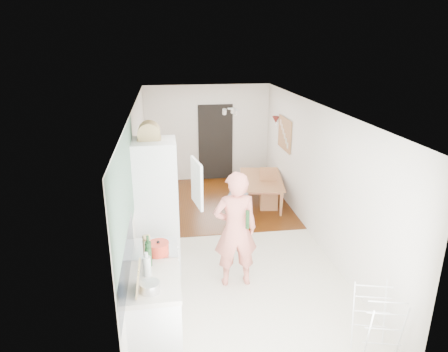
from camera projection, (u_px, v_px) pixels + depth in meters
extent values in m
cube|color=beige|center=(229.00, 239.00, 7.51)|extent=(3.20, 7.00, 0.01)
cube|color=#552506|center=(216.00, 202.00, 9.24)|extent=(3.20, 3.30, 0.01)
cube|color=slate|center=(126.00, 189.00, 4.82)|extent=(0.02, 3.00, 1.30)
cube|color=black|center=(127.00, 264.00, 4.53)|extent=(0.02, 1.90, 0.50)
cube|color=black|center=(216.00, 143.00, 10.47)|extent=(0.90, 0.04, 2.00)
cube|color=white|center=(156.00, 314.00, 4.80)|extent=(0.60, 0.90, 0.86)
cube|color=beige|center=(154.00, 281.00, 4.65)|extent=(0.62, 0.92, 0.06)
cube|color=white|center=(157.00, 279.00, 5.50)|extent=(0.60, 0.60, 0.88)
cube|color=silver|center=(155.00, 249.00, 5.35)|extent=(0.60, 0.60, 0.04)
cube|color=white|center=(157.00, 207.00, 6.25)|extent=(0.66, 0.66, 2.15)
cube|color=white|center=(197.00, 183.00, 5.90)|extent=(0.14, 0.56, 0.70)
cube|color=white|center=(176.00, 178.00, 6.14)|extent=(0.02, 0.52, 0.66)
cube|color=#AE7F51|center=(285.00, 134.00, 9.00)|extent=(0.03, 0.90, 0.70)
cube|color=#A05839|center=(284.00, 134.00, 9.00)|extent=(0.00, 0.94, 0.74)
cone|color=maroon|center=(276.00, 120.00, 9.54)|extent=(0.18, 0.18, 0.16)
imported|color=#DD7968|center=(235.00, 220.00, 5.83)|extent=(0.78, 0.51, 2.13)
imported|color=#A05839|center=(262.00, 193.00, 9.12)|extent=(1.02, 1.53, 0.50)
cube|color=gray|center=(238.00, 198.00, 8.17)|extent=(0.49, 0.49, 0.17)
cylinder|color=red|center=(158.00, 248.00, 5.16)|extent=(0.32, 0.32, 0.16)
cylinder|color=silver|center=(150.00, 287.00, 4.40)|extent=(0.23, 0.23, 0.11)
cylinder|color=#193B1A|center=(247.00, 219.00, 5.67)|extent=(0.06, 0.06, 0.27)
cylinder|color=#193B1A|center=(149.00, 254.00, 4.87)|extent=(0.09, 0.09, 0.33)
cylinder|color=#193B1A|center=(148.00, 258.00, 4.85)|extent=(0.06, 0.06, 0.25)
cylinder|color=silver|center=(147.00, 266.00, 4.68)|extent=(0.11, 0.11, 0.24)
cylinder|color=tan|center=(148.00, 248.00, 5.09)|extent=(0.08, 0.08, 0.25)
cylinder|color=tan|center=(146.00, 248.00, 5.08)|extent=(0.08, 0.08, 0.24)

